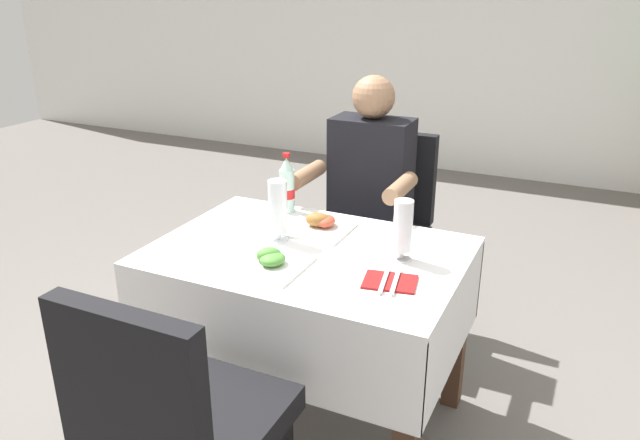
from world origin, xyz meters
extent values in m
plane|color=#66605B|center=(0.00, 0.00, 0.00)|extent=(11.00, 11.00, 0.00)
cube|color=white|center=(0.00, 3.80, 1.39)|extent=(11.00, 0.12, 2.79)
cube|color=white|center=(0.08, 0.10, 0.72)|extent=(1.11, 0.78, 0.02)
cube|color=white|center=(0.08, -0.28, 0.55)|extent=(1.11, 0.02, 0.32)
cube|color=white|center=(0.08, 0.49, 0.55)|extent=(1.11, 0.02, 0.32)
cube|color=white|center=(-0.47, 0.10, 0.55)|extent=(0.02, 0.78, 0.32)
cube|color=white|center=(0.62, 0.10, 0.55)|extent=(0.02, 0.78, 0.32)
cube|color=#472D1E|center=(-0.42, -0.22, 0.36)|extent=(0.07, 0.07, 0.71)
cube|color=#472D1E|center=(0.57, -0.22, 0.36)|extent=(0.07, 0.07, 0.71)
cube|color=#472D1E|center=(-0.42, 0.43, 0.36)|extent=(0.07, 0.07, 0.71)
cube|color=#472D1E|center=(0.57, 0.43, 0.36)|extent=(0.07, 0.07, 0.71)
cube|color=black|center=(0.08, 0.79, 0.49)|extent=(0.44, 0.44, 0.08)
cube|color=black|center=(0.08, 1.04, 0.75)|extent=(0.42, 0.06, 0.44)
cube|color=black|center=(-0.09, 0.62, 0.23)|extent=(0.04, 0.04, 0.45)
cube|color=black|center=(0.25, 0.62, 0.23)|extent=(0.04, 0.04, 0.45)
cube|color=black|center=(-0.09, 0.96, 0.23)|extent=(0.04, 0.04, 0.45)
cube|color=black|center=(0.25, 0.96, 0.23)|extent=(0.04, 0.04, 0.45)
cube|color=black|center=(0.08, -0.58, 0.49)|extent=(0.44, 0.44, 0.08)
cube|color=black|center=(0.08, -0.83, 0.75)|extent=(0.42, 0.06, 0.44)
cube|color=black|center=(-0.09, -0.41, 0.23)|extent=(0.04, 0.04, 0.45)
cylinder|color=#282D42|center=(-0.04, 0.59, 0.23)|extent=(0.10, 0.10, 0.45)
cylinder|color=#282D42|center=(0.12, 0.59, 0.23)|extent=(0.10, 0.10, 0.45)
cube|color=#282D42|center=(0.04, 0.75, 0.51)|extent=(0.34, 0.36, 0.12)
cube|color=black|center=(0.04, 0.83, 0.82)|extent=(0.36, 0.20, 0.50)
sphere|color=#997051|center=(0.04, 0.83, 1.17)|extent=(0.19, 0.19, 0.19)
cylinder|color=#997051|center=(-0.18, 0.60, 0.85)|extent=(0.07, 0.26, 0.07)
cylinder|color=#997051|center=(0.25, 0.60, 0.85)|extent=(0.07, 0.26, 0.07)
cube|color=white|center=(0.01, -0.08, 0.74)|extent=(0.25, 0.25, 0.01)
ellipsoid|color=#4C8E38|center=(0.01, -0.06, 0.76)|extent=(0.09, 0.08, 0.02)
ellipsoid|color=#4C8E38|center=(0.03, -0.08, 0.77)|extent=(0.09, 0.10, 0.04)
ellipsoid|color=#4C8E38|center=(0.01, -0.06, 0.77)|extent=(0.11, 0.10, 0.05)
cube|color=white|center=(0.03, 0.29, 0.74)|extent=(0.24, 0.24, 0.01)
ellipsoid|color=#C14C33|center=(0.05, 0.31, 0.77)|extent=(0.10, 0.11, 0.04)
ellipsoid|color=#99602D|center=(0.02, 0.30, 0.77)|extent=(0.11, 0.09, 0.06)
cylinder|color=white|center=(0.41, 0.17, 0.74)|extent=(0.07, 0.07, 0.01)
cylinder|color=white|center=(0.41, 0.17, 0.76)|extent=(0.02, 0.02, 0.03)
cylinder|color=white|center=(0.41, 0.17, 0.86)|extent=(0.07, 0.07, 0.18)
cylinder|color=black|center=(0.41, 0.17, 0.81)|extent=(0.06, 0.06, 0.07)
cylinder|color=white|center=(-0.06, 0.13, 0.74)|extent=(0.07, 0.07, 0.01)
cylinder|color=white|center=(-0.06, 0.13, 0.76)|extent=(0.02, 0.02, 0.03)
cylinder|color=white|center=(-0.06, 0.13, 0.87)|extent=(0.07, 0.07, 0.20)
cylinder|color=gold|center=(-0.06, 0.13, 0.83)|extent=(0.06, 0.06, 0.12)
cylinder|color=silver|center=(-0.18, 0.42, 0.83)|extent=(0.06, 0.06, 0.18)
cylinder|color=red|center=(-0.18, 0.42, 0.82)|extent=(0.06, 0.06, 0.04)
cone|color=silver|center=(-0.18, 0.42, 0.94)|extent=(0.06, 0.06, 0.05)
cylinder|color=red|center=(-0.18, 0.42, 0.98)|extent=(0.03, 0.03, 0.02)
cube|color=maroon|center=(0.43, -0.02, 0.74)|extent=(0.19, 0.16, 0.01)
cube|color=silver|center=(0.41, -0.02, 0.75)|extent=(0.05, 0.19, 0.01)
cube|color=silver|center=(0.45, -0.01, 0.75)|extent=(0.05, 0.19, 0.01)
camera|label=1|loc=(0.98, -1.71, 1.65)|focal=34.53mm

